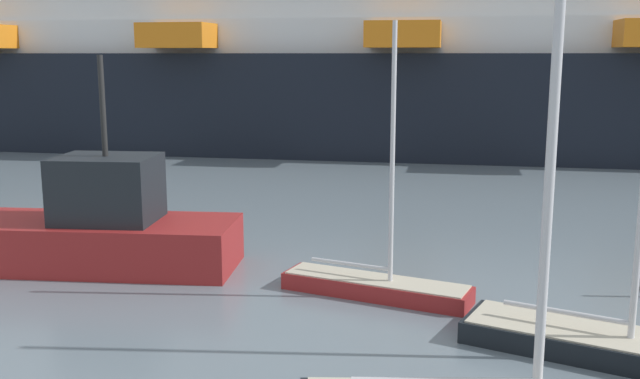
{
  "coord_description": "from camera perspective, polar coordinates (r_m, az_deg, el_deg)",
  "views": [
    {
      "loc": [
        4.4,
        -7.16,
        6.46
      ],
      "look_at": [
        0.0,
        15.91,
        1.99
      ],
      "focal_mm": 40.15,
      "sensor_mm": 36.0,
      "label": 1
    }
  ],
  "objects": [
    {
      "name": "cruise_ship",
      "position": [
        51.0,
        15.14,
        11.47
      ],
      "size": [
        118.13,
        18.78,
        23.03
      ],
      "rotation": [
        0.0,
        0.0,
        -0.0
      ],
      "color": "black",
      "rests_on": "ground_plane"
    },
    {
      "name": "sailboat_0",
      "position": [
        19.53,
        4.48,
        -7.43
      ],
      "size": [
        5.31,
        2.47,
        7.28
      ],
      "rotation": [
        0.0,
        0.0,
        -0.26
      ],
      "color": "maroon",
      "rests_on": "ground_plane"
    },
    {
      "name": "fishing_boat_1",
      "position": [
        22.86,
        -17.16,
        -3.04
      ],
      "size": [
        8.76,
        3.76,
        6.43
      ],
      "rotation": [
        0.0,
        0.0,
        0.09
      ],
      "color": "maroon",
      "rests_on": "ground_plane"
    },
    {
      "name": "sailboat_4",
      "position": [
        16.93,
        21.88,
        -10.9
      ],
      "size": [
        6.29,
        3.62,
        9.82
      ],
      "rotation": [
        0.0,
        0.0,
        -0.33
      ],
      "color": "black",
      "rests_on": "ground_plane"
    }
  ]
}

